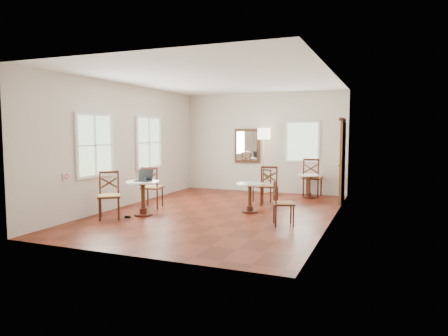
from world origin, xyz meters
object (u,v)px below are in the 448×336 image
at_px(chair_mid_b, 282,203).
at_px(water_glass, 137,179).
at_px(cafe_table_back, 309,184).
at_px(laptop, 144,178).
at_px(mouse, 142,180).
at_px(chair_back_b, 263,186).
at_px(chair_near_b, 109,195).
at_px(chair_back_a, 312,177).
at_px(floor_lamp, 264,138).
at_px(cafe_table_near, 143,194).
at_px(power_adapter, 128,217).
at_px(cafe_table_mid, 250,194).
at_px(navy_mug, 146,179).
at_px(chair_mid_a, 269,186).
at_px(chair_near_a, 152,187).

height_order(chair_mid_b, water_glass, chair_mid_b).
distance_m(cafe_table_back, laptop, 4.77).
bearing_deg(mouse, chair_back_b, 34.63).
relative_size(chair_near_b, mouse, 12.27).
height_order(chair_back_a, floor_lamp, floor_lamp).
xyz_separation_m(cafe_table_near, power_adapter, (-0.18, -0.33, -0.45)).
xyz_separation_m(cafe_table_mid, floor_lamp, (-0.52, 2.86, 1.23)).
relative_size(chair_back_a, navy_mug, 10.86).
height_order(chair_mid_a, chair_back_a, chair_back_a).
distance_m(chair_back_a, navy_mug, 4.96).
xyz_separation_m(floor_lamp, navy_mug, (-1.50, -4.00, -0.85)).
distance_m(cafe_table_back, chair_near_b, 5.52).
distance_m(cafe_table_near, navy_mug, 0.34).
relative_size(navy_mug, water_glass, 0.94).
distance_m(laptop, navy_mug, 0.06).
distance_m(chair_back_a, chair_back_b, 1.76).
relative_size(cafe_table_back, chair_back_a, 0.59).
distance_m(chair_back_a, power_adapter, 5.44).
height_order(cafe_table_near, chair_near_b, chair_near_b).
height_order(floor_lamp, navy_mug, floor_lamp).
height_order(cafe_table_back, chair_near_a, chair_near_a).
xyz_separation_m(chair_back_b, laptop, (-1.96, -2.57, 0.40)).
bearing_deg(chair_mid_a, chair_back_a, -123.72).
distance_m(chair_near_a, water_glass, 1.09).
height_order(cafe_table_near, chair_back_b, chair_back_b).
bearing_deg(water_glass, power_adapter, -116.74).
bearing_deg(power_adapter, chair_mid_a, 46.31).
distance_m(cafe_table_back, chair_back_a, 0.31).
distance_m(cafe_table_mid, water_glass, 2.55).
distance_m(laptop, mouse, 0.08).
distance_m(chair_back_b, navy_mug, 3.21).
xyz_separation_m(cafe_table_mid, chair_mid_a, (0.18, 1.02, 0.08)).
bearing_deg(chair_near_b, chair_back_b, 16.52).
bearing_deg(cafe_table_back, floor_lamp, 168.00).
xyz_separation_m(mouse, water_glass, (-0.00, -0.19, 0.04)).
height_order(cafe_table_near, chair_back_a, chair_back_a).
relative_size(cafe_table_back, chair_mid_b, 0.72).
bearing_deg(mouse, cafe_table_mid, 10.70).
xyz_separation_m(chair_back_b, floor_lamp, (-0.40, 1.44, 1.22)).
distance_m(chair_near_b, navy_mug, 0.87).
relative_size(floor_lamp, mouse, 23.73).
relative_size(cafe_table_near, chair_mid_a, 0.76).
height_order(chair_back_b, water_glass, water_glass).
bearing_deg(chair_back_b, chair_back_a, 89.44).
bearing_deg(laptop, cafe_table_near, -91.38).
xyz_separation_m(chair_back_a, chair_back_b, (-1.04, -1.42, -0.12)).
distance_m(cafe_table_mid, power_adapter, 2.76).
distance_m(chair_mid_b, navy_mug, 3.04).
bearing_deg(navy_mug, water_glass, -127.11).
bearing_deg(chair_back_a, power_adapter, 57.33).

